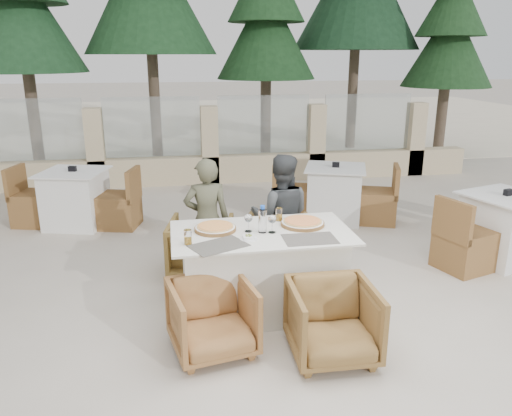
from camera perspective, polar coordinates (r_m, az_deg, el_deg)
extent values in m
plane|color=beige|center=(4.84, -0.23, -10.94)|extent=(80.00, 80.00, 0.00)
cube|color=#F8EACB|center=(18.36, -7.70, 9.91)|extent=(30.00, 16.00, 0.01)
cone|color=#1D4423|center=(11.56, -25.13, 17.98)|extent=(2.42, 2.42, 5.50)
cone|color=#1D4422|center=(11.75, -12.10, 21.56)|extent=(2.86, 2.86, 6.50)
cone|color=#1B411E|center=(11.62, 1.15, 18.25)|extent=(2.20, 2.20, 5.00)
cone|color=#183A21|center=(12.88, 11.51, 21.85)|extent=(2.99, 2.99, 6.80)
cone|color=#1D421F|center=(12.38, 21.09, 15.95)|extent=(1.98, 1.98, 4.50)
cube|color=#57524A|center=(4.13, -4.29, -4.31)|extent=(0.53, 0.46, 0.00)
cube|color=#5E5851|center=(4.29, 6.17, -3.53)|extent=(0.45, 0.31, 0.00)
cylinder|color=orange|center=(4.48, -4.68, -2.28)|extent=(0.43, 0.43, 0.05)
cylinder|color=#F04F20|center=(4.62, 5.34, -1.65)|extent=(0.47, 0.47, 0.05)
cylinder|color=#C2E9FF|center=(4.38, 0.75, -1.26)|extent=(0.09, 0.09, 0.25)
cylinder|color=gold|center=(4.17, -7.80, -3.31)|extent=(0.07, 0.07, 0.13)
cylinder|color=gold|center=(4.72, 2.64, -0.73)|extent=(0.08, 0.08, 0.12)
imported|color=olive|center=(5.38, -6.29, -4.44)|extent=(0.78, 0.79, 0.62)
imported|color=brown|center=(5.50, 2.14, -3.92)|extent=(0.84, 0.85, 0.60)
imported|color=#9B6838|center=(4.04, -5.01, -12.40)|extent=(0.74, 0.75, 0.58)
imported|color=brown|center=(4.00, 8.74, -12.72)|extent=(0.66, 0.68, 0.60)
imported|color=#51513B|center=(5.16, -5.62, -1.36)|extent=(0.48, 0.32, 1.30)
imported|color=#3D4043|center=(5.21, 2.85, -0.97)|extent=(0.73, 0.62, 1.32)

